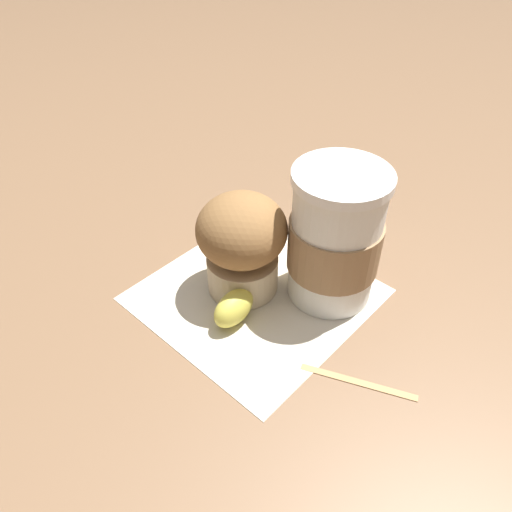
{
  "coord_description": "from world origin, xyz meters",
  "views": [
    {
      "loc": [
        0.29,
        0.27,
        0.39
      ],
      "look_at": [
        0.0,
        0.0,
        0.06
      ],
      "focal_mm": 35.0,
      "sensor_mm": 36.0,
      "label": 1
    }
  ],
  "objects": [
    {
      "name": "ground_plane",
      "position": [
        0.0,
        0.0,
        0.0
      ],
      "size": [
        3.0,
        3.0,
        0.0
      ],
      "primitive_type": "plane",
      "color": "brown"
    },
    {
      "name": "paper_napkin",
      "position": [
        0.0,
        0.0,
        0.0
      ],
      "size": [
        0.22,
        0.22,
        0.0
      ],
      "primitive_type": "cube",
      "rotation": [
        0.0,
        0.0,
        0.0
      ],
      "color": "beige",
      "rests_on": "ground_plane"
    },
    {
      "name": "coffee_cup",
      "position": [
        -0.06,
        0.05,
        0.07
      ],
      "size": [
        0.1,
        0.1,
        0.15
      ],
      "color": "white",
      "rests_on": "paper_napkin"
    },
    {
      "name": "muffin",
      "position": [
        0.0,
        -0.02,
        0.07
      ],
      "size": [
        0.1,
        0.1,
        0.12
      ],
      "color": "beige",
      "rests_on": "paper_napkin"
    },
    {
      "name": "banana",
      "position": [
        -0.01,
        -0.04,
        0.02
      ],
      "size": [
        0.14,
        0.16,
        0.04
      ],
      "color": "#D6CC4C",
      "rests_on": "paper_napkin"
    },
    {
      "name": "sugar_packet",
      "position": [
        -0.1,
        -0.09,
        0.0
      ],
      "size": [
        0.04,
        0.05,
        0.01
      ],
      "primitive_type": "cube",
      "rotation": [
        0.0,
        0.0,
        4.85
      ],
      "color": "pink",
      "rests_on": "ground_plane"
    },
    {
      "name": "wooden_stirrer",
      "position": [
        0.02,
        0.15,
        0.0
      ],
      "size": [
        0.05,
        0.1,
        0.0
      ],
      "primitive_type": "cube",
      "rotation": [
        0.0,
        0.0,
        5.12
      ],
      "color": "tan",
      "rests_on": "ground_plane"
    }
  ]
}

